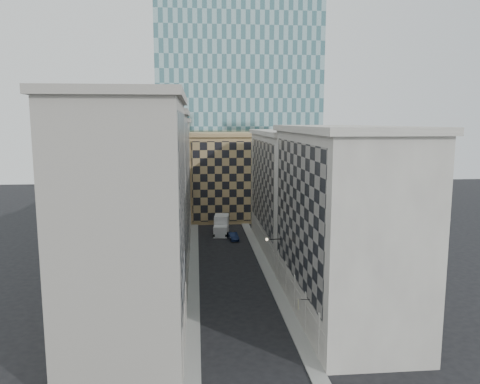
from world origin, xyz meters
TOP-DOWN VIEW (x-y plane):
  - sidewalk_west at (-5.25, 30.00)m, footprint 1.50×100.00m
  - sidewalk_east at (5.25, 30.00)m, footprint 1.50×100.00m
  - bldg_left_a at (-10.88, 11.00)m, footprint 10.80×22.80m
  - bldg_left_b at (-10.88, 33.00)m, footprint 10.80×22.80m
  - bldg_left_c at (-10.88, 55.00)m, footprint 10.80×22.80m
  - bldg_right_a at (10.88, 15.00)m, footprint 10.80×26.80m
  - bldg_right_b at (10.89, 42.00)m, footprint 10.80×28.80m
  - tan_block at (2.00, 67.90)m, footprint 16.80×14.80m
  - church_tower at (0.00, 82.00)m, footprint 7.20×7.20m
  - flagpoles_left at (-5.90, 6.00)m, footprint 0.10×6.33m
  - bracket_lamp at (4.38, 24.00)m, footprint 1.98×0.36m
  - box_truck at (-0.12, 52.88)m, footprint 3.32×6.60m
  - dark_car at (1.75, 48.12)m, footprint 1.96×4.34m
  - shop_sign at (4.95, 8.33)m, footprint 1.25×0.79m

SIDE VIEW (x-z plane):
  - sidewalk_west at x=-5.25m, z-range 0.00..0.15m
  - sidewalk_east at x=5.25m, z-range 0.00..0.15m
  - dark_car at x=1.75m, z-range 0.00..1.38m
  - box_truck at x=-0.12m, z-range -0.23..3.25m
  - shop_sign at x=4.95m, z-range 3.39..4.27m
  - bracket_lamp at x=4.38m, z-range 6.02..6.38m
  - flagpoles_left at x=-5.90m, z-range 6.83..9.17m
  - tan_block at x=2.00m, z-range 0.04..18.84m
  - bldg_right_b at x=10.89m, z-range 0.00..19.70m
  - bldg_right_a at x=10.88m, z-range -0.03..20.67m
  - bldg_left_c at x=-10.88m, z-range -0.02..21.68m
  - bldg_left_b at x=-10.88m, z-range -0.03..22.67m
  - bldg_left_a at x=-10.88m, z-range -0.03..23.67m
  - church_tower at x=0.00m, z-range 1.20..52.70m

